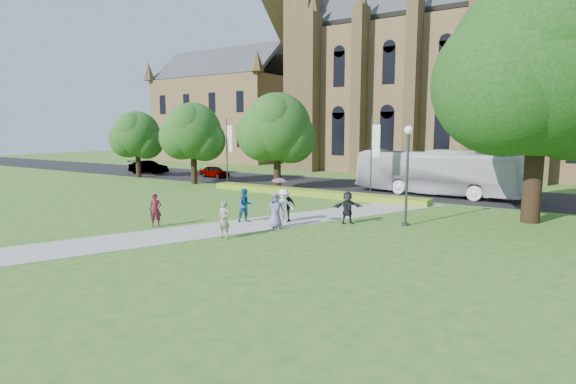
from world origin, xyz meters
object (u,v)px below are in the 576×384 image
Objects in this scene: car_2 at (147,165)px; large_tree at (542,65)px; car_1 at (148,167)px; streetlamp at (407,163)px; car_0 at (215,172)px; tour_coach at (436,172)px; pedestrian_0 at (155,210)px.

large_tree is at bearing -122.68° from car_2.
car_1 is 3.77m from car_2.
car_1 is (-39.29, 7.26, -7.62)m from large_tree.
streetlamp is 0.40× the size of large_tree.
car_2 is (-12.11, 1.33, 0.04)m from car_0.
car_2 is at bearing 159.04° from streetlamp.
car_1 is (-32.17, -0.46, -1.01)m from tour_coach.
car_2 is at bearing 167.22° from large_tree.
large_tree reaches higher than pedestrian_0.
car_0 is 24.31m from pedestrian_0.
pedestrian_0 is at bearing -144.26° from large_tree.
large_tree is 2.96× the size of car_2.
streetlamp is 0.42× the size of tour_coach.
car_2 is 2.59× the size of pedestrian_0.
tour_coach is (-7.11, 7.73, -6.60)m from large_tree.
large_tree is 21.53m from pedestrian_0.
car_0 is at bearing 164.70° from large_tree.
streetlamp reaches higher than car_1.
car_0 is at bearing -116.19° from car_2.
car_2 is (-42.26, 9.58, -7.70)m from large_tree.
streetlamp is at bearing -122.96° from car_1.
tour_coach is at bearing -85.15° from car_0.
streetlamp is 1.47× the size of car_0.
car_1 is at bearing 96.00° from pedestrian_0.
tour_coach is at bearing 97.51° from streetlamp.
car_2 reaches higher than car_0.
car_2 is at bearing 96.20° from pedestrian_0.
car_0 is at bearing 80.24° from pedestrian_0.
large_tree is at bearing -8.48° from pedestrian_0.
car_1 is at bearing 169.53° from large_tree.
car_2 is (-35.14, 1.86, -1.10)m from tour_coach.
car_0 is (-23.04, 0.52, -1.13)m from tour_coach.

